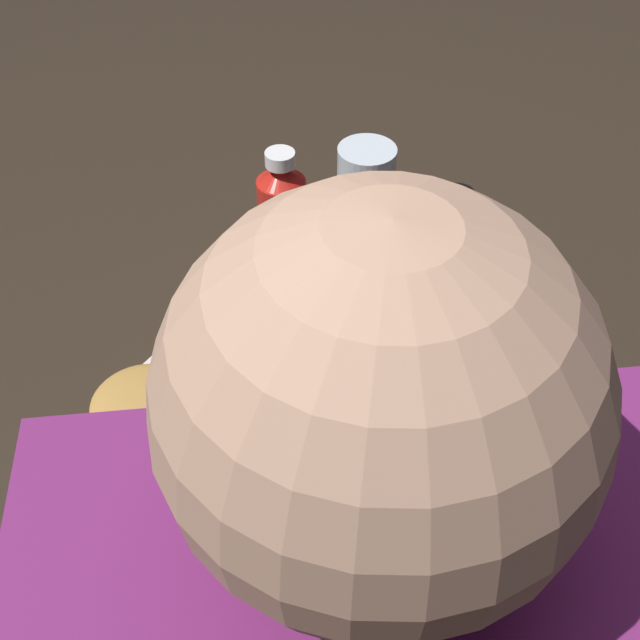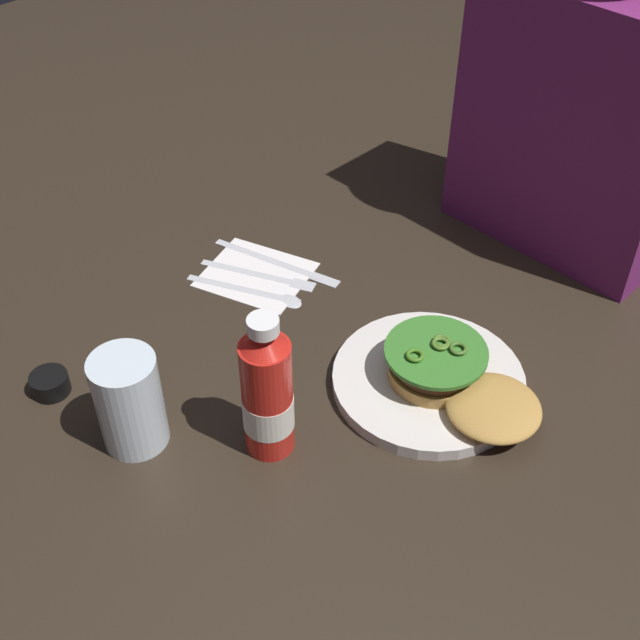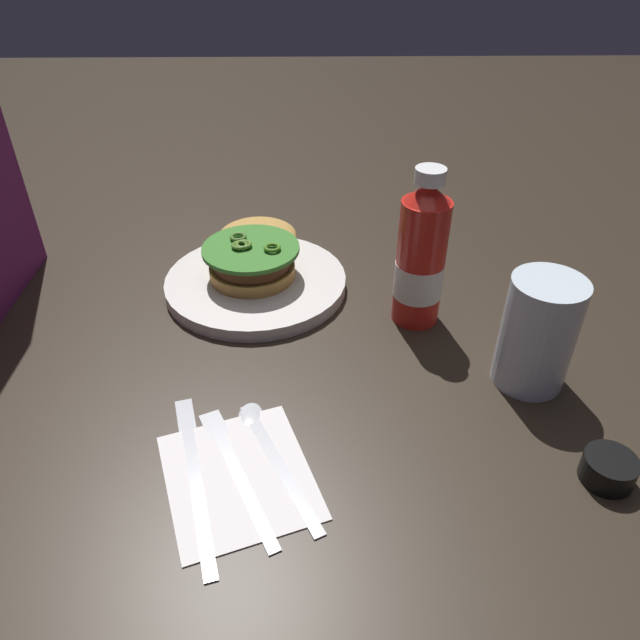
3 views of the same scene
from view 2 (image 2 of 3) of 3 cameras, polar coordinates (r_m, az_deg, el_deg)
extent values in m
plane|color=#2C2319|center=(1.05, 0.03, -6.57)|extent=(3.00, 3.00, 0.00)
cylinder|color=silver|center=(1.09, 7.43, -4.14)|extent=(0.25, 0.25, 0.02)
cylinder|color=#B5853F|center=(1.08, 7.80, -3.46)|extent=(0.12, 0.12, 0.02)
cylinder|color=#512D19|center=(1.07, 7.88, -2.82)|extent=(0.11, 0.11, 0.02)
cylinder|color=red|center=(1.06, 7.94, -2.40)|extent=(0.10, 0.10, 0.01)
cylinder|color=#367628|center=(1.05, 7.97, -2.17)|extent=(0.13, 0.13, 0.01)
torus|color=#41761D|center=(1.04, 6.53, -2.42)|extent=(0.02, 0.02, 0.01)
torus|color=#416A25|center=(1.05, 9.47, -1.94)|extent=(0.02, 0.02, 0.01)
torus|color=#527828|center=(1.06, 8.27, -1.62)|extent=(0.02, 0.02, 0.01)
torus|color=#447025|center=(1.06, 8.34, -1.44)|extent=(0.02, 0.02, 0.01)
ellipsoid|color=#B5853F|center=(1.04, 11.81, -5.90)|extent=(0.12, 0.12, 0.03)
cylinder|color=red|center=(0.96, -3.62, -5.34)|extent=(0.06, 0.06, 0.16)
cone|color=red|center=(0.90, -3.87, -1.33)|extent=(0.05, 0.05, 0.02)
cylinder|color=white|center=(0.88, -3.93, -0.39)|extent=(0.04, 0.04, 0.02)
cylinder|color=white|center=(0.98, -3.57, -6.23)|extent=(0.06, 0.06, 0.05)
cylinder|color=silver|center=(1.00, -12.95, -5.47)|extent=(0.08, 0.08, 0.13)
cylinder|color=black|center=(1.13, -18.03, -4.17)|extent=(0.05, 0.05, 0.03)
cube|color=white|center=(1.26, -4.40, 3.15)|extent=(0.19, 0.18, 0.00)
cube|color=silver|center=(1.23, -5.31, 2.22)|extent=(0.17, 0.09, 0.00)
ellipsoid|color=silver|center=(1.21, -2.07, 1.49)|extent=(0.04, 0.03, 0.00)
cube|color=silver|center=(1.26, -4.41, 3.27)|extent=(0.17, 0.09, 0.00)
cube|color=silver|center=(1.23, -1.20, 2.54)|extent=(0.04, 0.04, 0.00)
cube|color=silver|center=(1.28, -3.55, 4.27)|extent=(0.19, 0.06, 0.00)
cube|color=silver|center=(1.25, -0.37, 3.15)|extent=(0.08, 0.04, 0.00)
cube|color=#6F2261|center=(1.29, 17.38, 12.90)|extent=(0.33, 0.17, 0.40)
camera|label=1|loc=(1.32, 30.52, 34.79)|focal=46.39mm
camera|label=3|loc=(1.30, -20.07, 24.64)|focal=33.11mm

